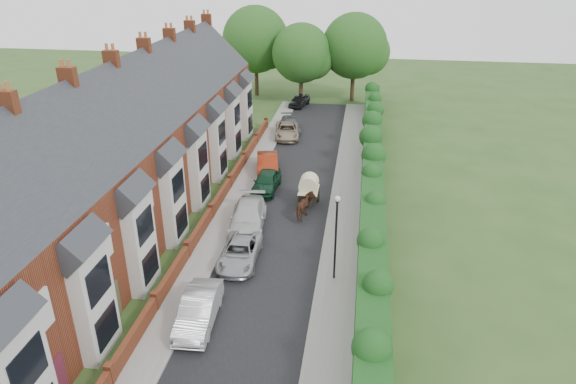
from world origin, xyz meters
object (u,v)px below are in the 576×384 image
horse (305,207)px  car_red (268,164)px  car_white (248,218)px  car_green (266,181)px  car_silver_a (199,310)px  car_beige (287,131)px  car_grey (290,125)px  car_black (299,101)px  lamppost (336,228)px  horse_cart (309,188)px  car_silver_b (240,252)px

horse → car_red: bearing=-50.6°
car_white → car_green: (0.11, 6.02, -0.06)m
car_silver_a → car_beige: (0.12, 28.00, -0.07)m
car_grey → car_black: 9.20m
lamppost → car_black: (-6.40, 34.60, -2.62)m
lamppost → car_white: size_ratio=0.95×
lamppost → car_red: size_ratio=1.08×
car_red → car_black: 20.35m
car_silver_a → car_white: car_white is taller
car_red → car_beige: size_ratio=0.98×
car_white → car_red: size_ratio=1.14×
car_red → horse_cart: 6.48m
car_red → horse_cart: bearing=-63.8°
car_silver_a → car_green: car_silver_a is taller
horse_cart → car_green: bearing=151.3°
car_beige → car_white: bearing=-97.6°
car_silver_a → horse_cart: horse_cart is taller
car_beige → horse: bearing=-85.4°
car_black → car_red: bearing=-77.2°
horse → car_grey: bearing=-67.7°
car_white → car_red: 9.26m
car_green → car_grey: size_ratio=0.95×
car_silver_b → car_green: bearing=90.3°
car_red → car_grey: (0.24, 11.15, -0.12)m
car_silver_b → car_green: 10.03m
car_beige → car_grey: bearing=81.5°
lamppost → car_beige: bearing=104.8°
car_red → horse: horse is taller
lamppost → car_green: lamppost is taller
car_white → car_grey: (-0.17, 20.39, -0.13)m
horse → horse_cart: (0.00, 2.19, 0.45)m
car_red → car_beige: car_red is taller
lamppost → car_grey: size_ratio=1.13×
car_white → car_beige: size_ratio=1.12×
car_green → car_red: bearing=101.5°
lamppost → car_silver_b: (-5.57, 1.00, -2.66)m
car_silver_a → car_grey: bearing=86.2°
car_red → horse_cart: size_ratio=1.51×
car_white → car_black: car_white is taller
car_green → horse_cart: horse_cart is taller
car_green → car_grey: (-0.28, 14.37, -0.07)m
car_beige → horse: horse is taller
car_green → horse_cart: size_ratio=1.37×
car_white → car_green: bearing=83.1°
horse_cart → lamppost: bearing=-75.0°
car_white → car_grey: bearing=84.5°
car_green → car_grey: bearing=93.5°
horse → car_silver_a: bearing=82.5°
horse_cart → car_white: bearing=-130.5°
car_silver_a → car_green: (0.41, 15.63, -0.01)m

